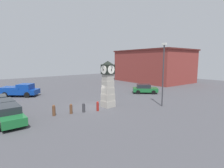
{
  "coord_description": "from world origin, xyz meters",
  "views": [
    {
      "loc": [
        16.34,
        -11.07,
        5.3
      ],
      "look_at": [
        0.46,
        2.53,
        2.47
      ],
      "focal_mm": 28.0,
      "sensor_mm": 36.0,
      "label": 1
    }
  ],
  "objects_px": {
    "street_lamp_near_road": "(163,71)",
    "car_near_tower": "(4,107)",
    "bollard_mid_row": "(71,109)",
    "pickup_truck": "(20,90)",
    "bollard_end_row": "(98,106)",
    "car_by_building": "(9,114)",
    "pedestrian_near_bench": "(108,79)",
    "clock_tower": "(108,85)",
    "bollard_far_row": "(84,107)",
    "bollard_near_tower": "(54,110)",
    "car_far_lot": "(145,89)"
  },
  "relations": [
    {
      "from": "street_lamp_near_road",
      "to": "car_near_tower",
      "type": "bearing_deg",
      "value": -119.43
    },
    {
      "from": "bollard_mid_row",
      "to": "pickup_truck",
      "type": "relative_size",
      "value": 0.19
    },
    {
      "from": "bollard_end_row",
      "to": "car_by_building",
      "type": "distance_m",
      "value": 8.05
    },
    {
      "from": "pedestrian_near_bench",
      "to": "street_lamp_near_road",
      "type": "distance_m",
      "value": 20.74
    },
    {
      "from": "street_lamp_near_road",
      "to": "bollard_mid_row",
      "type": "bearing_deg",
      "value": -114.35
    },
    {
      "from": "bollard_end_row",
      "to": "pedestrian_near_bench",
      "type": "height_order",
      "value": "pedestrian_near_bench"
    },
    {
      "from": "clock_tower",
      "to": "bollard_end_row",
      "type": "bearing_deg",
      "value": -72.42
    },
    {
      "from": "bollard_end_row",
      "to": "bollard_far_row",
      "type": "bearing_deg",
      "value": -113.51
    },
    {
      "from": "bollard_near_tower",
      "to": "bollard_end_row",
      "type": "relative_size",
      "value": 1.04
    },
    {
      "from": "bollard_far_row",
      "to": "street_lamp_near_road",
      "type": "distance_m",
      "value": 9.77
    },
    {
      "from": "bollard_far_row",
      "to": "car_far_lot",
      "type": "xyz_separation_m",
      "value": [
        -2.67,
        13.13,
        0.26
      ]
    },
    {
      "from": "car_by_building",
      "to": "car_far_lot",
      "type": "height_order",
      "value": "car_by_building"
    },
    {
      "from": "clock_tower",
      "to": "car_near_tower",
      "type": "bearing_deg",
      "value": -114.18
    },
    {
      "from": "pedestrian_near_bench",
      "to": "street_lamp_near_road",
      "type": "xyz_separation_m",
      "value": [
        19.12,
        -7.41,
        3.11
      ]
    },
    {
      "from": "clock_tower",
      "to": "bollard_end_row",
      "type": "relative_size",
      "value": 5.12
    },
    {
      "from": "bollard_far_row",
      "to": "car_by_building",
      "type": "xyz_separation_m",
      "value": [
        -1.36,
        -6.46,
        0.29
      ]
    },
    {
      "from": "bollard_end_row",
      "to": "bollard_near_tower",
      "type": "bearing_deg",
      "value": -109.18
    },
    {
      "from": "pickup_truck",
      "to": "bollard_near_tower",
      "type": "bearing_deg",
      "value": 0.7
    },
    {
      "from": "car_near_tower",
      "to": "pickup_truck",
      "type": "height_order",
      "value": "pickup_truck"
    },
    {
      "from": "pedestrian_near_bench",
      "to": "bollard_end_row",
      "type": "bearing_deg",
      "value": -42.01
    },
    {
      "from": "bollard_end_row",
      "to": "pedestrian_near_bench",
      "type": "xyz_separation_m",
      "value": [
        -15.82,
        14.25,
        0.5
      ]
    },
    {
      "from": "bollard_near_tower",
      "to": "pedestrian_near_bench",
      "type": "relative_size",
      "value": 0.6
    },
    {
      "from": "car_far_lot",
      "to": "pedestrian_near_bench",
      "type": "bearing_deg",
      "value": 168.87
    },
    {
      "from": "car_by_building",
      "to": "pedestrian_near_bench",
      "type": "relative_size",
      "value": 2.61
    },
    {
      "from": "bollard_end_row",
      "to": "street_lamp_near_road",
      "type": "bearing_deg",
      "value": 64.24
    },
    {
      "from": "car_near_tower",
      "to": "car_by_building",
      "type": "relative_size",
      "value": 0.92
    },
    {
      "from": "bollard_near_tower",
      "to": "pedestrian_near_bench",
      "type": "distance_m",
      "value": 23.36
    },
    {
      "from": "bollard_near_tower",
      "to": "car_far_lot",
      "type": "relative_size",
      "value": 0.26
    },
    {
      "from": "car_far_lot",
      "to": "street_lamp_near_road",
      "type": "height_order",
      "value": "street_lamp_near_road"
    },
    {
      "from": "pickup_truck",
      "to": "car_far_lot",
      "type": "bearing_deg",
      "value": 56.91
    },
    {
      "from": "clock_tower",
      "to": "bollard_far_row",
      "type": "xyz_separation_m",
      "value": [
        0.01,
        -3.24,
        -2.09
      ]
    },
    {
      "from": "bollard_far_row",
      "to": "bollard_end_row",
      "type": "bearing_deg",
      "value": 66.49
    },
    {
      "from": "clock_tower",
      "to": "car_far_lot",
      "type": "bearing_deg",
      "value": 105.07
    },
    {
      "from": "bollard_far_row",
      "to": "car_near_tower",
      "type": "relative_size",
      "value": 0.23
    },
    {
      "from": "bollard_near_tower",
      "to": "car_near_tower",
      "type": "relative_size",
      "value": 0.25
    },
    {
      "from": "bollard_end_row",
      "to": "car_near_tower",
      "type": "bearing_deg",
      "value": -122.48
    },
    {
      "from": "street_lamp_near_road",
      "to": "bollard_near_tower",
      "type": "bearing_deg",
      "value": -113.35
    },
    {
      "from": "pickup_truck",
      "to": "bollard_far_row",
      "type": "bearing_deg",
      "value": 12.64
    },
    {
      "from": "bollard_far_row",
      "to": "pedestrian_near_bench",
      "type": "distance_m",
      "value": 21.81
    },
    {
      "from": "clock_tower",
      "to": "pickup_truck",
      "type": "height_order",
      "value": "clock_tower"
    },
    {
      "from": "car_by_building",
      "to": "pickup_truck",
      "type": "xyz_separation_m",
      "value": [
        -11.79,
        3.51,
        0.16
      ]
    },
    {
      "from": "bollard_mid_row",
      "to": "bollard_end_row",
      "type": "relative_size",
      "value": 0.98
    },
    {
      "from": "bollard_end_row",
      "to": "car_far_lot",
      "type": "distance_m",
      "value": 12.23
    },
    {
      "from": "bollard_near_tower",
      "to": "street_lamp_near_road",
      "type": "distance_m",
      "value": 12.49
    },
    {
      "from": "car_by_building",
      "to": "bollard_near_tower",
      "type": "bearing_deg",
      "value": 82.18
    },
    {
      "from": "bollard_mid_row",
      "to": "bollard_end_row",
      "type": "distance_m",
      "value": 2.76
    },
    {
      "from": "bollard_mid_row",
      "to": "car_near_tower",
      "type": "relative_size",
      "value": 0.24
    },
    {
      "from": "clock_tower",
      "to": "car_near_tower",
      "type": "xyz_separation_m",
      "value": [
        -4.32,
        -9.62,
        -1.83
      ]
    },
    {
      "from": "clock_tower",
      "to": "bollard_near_tower",
      "type": "height_order",
      "value": "clock_tower"
    },
    {
      "from": "bollard_far_row",
      "to": "car_near_tower",
      "type": "bearing_deg",
      "value": -124.18
    }
  ]
}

